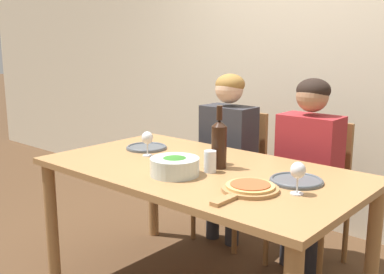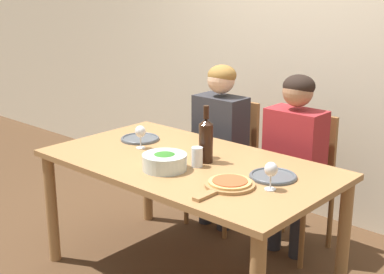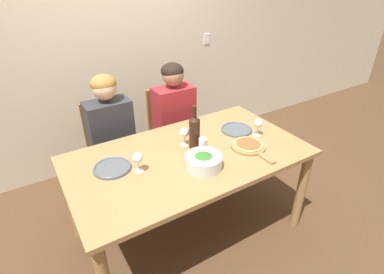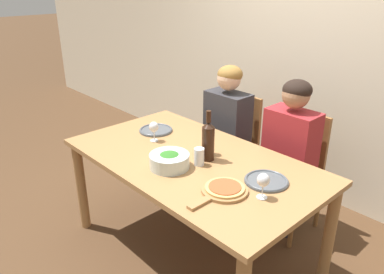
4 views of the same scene
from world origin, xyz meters
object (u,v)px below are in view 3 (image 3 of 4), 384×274
(broccoli_bowl, at_px, (204,161))
(wine_glass_centre, at_px, (184,133))
(dinner_plate_left, at_px, (112,168))
(water_tumbler, at_px, (203,145))
(pizza_on_board, at_px, (249,146))
(chair_left, at_px, (111,147))
(wine_glass_right, at_px, (258,124))
(chair_right, at_px, (170,130))
(person_man, at_px, (175,113))
(wine_bottle, at_px, (194,131))
(dinner_plate_right, at_px, (236,129))
(wine_glass_left, at_px, (138,159))
(person_woman, at_px, (111,130))

(broccoli_bowl, height_order, wine_glass_centre, wine_glass_centre)
(dinner_plate_left, relative_size, water_tumbler, 2.26)
(water_tumbler, bearing_deg, pizza_on_board, -21.50)
(chair_left, distance_m, wine_glass_right, 1.38)
(chair_right, bearing_deg, person_man, -90.00)
(person_man, distance_m, wine_bottle, 0.72)
(pizza_on_board, bearing_deg, person_man, 99.88)
(chair_left, relative_size, dinner_plate_right, 3.61)
(chair_left, relative_size, water_tumbler, 8.16)
(dinner_plate_right, relative_size, wine_glass_right, 1.74)
(wine_bottle, xyz_separation_m, wine_glass_left, (-0.49, -0.07, -0.04))
(wine_glass_left, distance_m, water_tumbler, 0.51)
(person_woman, xyz_separation_m, person_man, (0.64, 0.00, 0.00))
(chair_left, height_order, wine_glass_right, chair_left)
(dinner_plate_right, distance_m, wine_glass_left, 0.95)
(wine_glass_left, bearing_deg, wine_bottle, 8.50)
(broccoli_bowl, bearing_deg, chair_left, 108.89)
(person_woman, height_order, pizza_on_board, person_woman)
(dinner_plate_right, bearing_deg, person_man, 111.97)
(person_man, distance_m, pizza_on_board, 0.91)
(wine_bottle, distance_m, wine_glass_left, 0.50)
(pizza_on_board, relative_size, wine_glass_right, 2.69)
(person_woman, distance_m, dinner_plate_right, 1.09)
(wine_bottle, relative_size, pizza_on_board, 0.84)
(person_man, bearing_deg, pizza_on_board, -80.12)
(person_man, xyz_separation_m, broccoli_bowl, (-0.28, -0.93, 0.08))
(dinner_plate_left, bearing_deg, broccoli_bowl, -29.76)
(chair_left, xyz_separation_m, wine_glass_left, (-0.05, -0.85, 0.37))
(water_tumbler, bearing_deg, person_woman, 120.87)
(broccoli_bowl, bearing_deg, person_man, 73.09)
(chair_right, relative_size, wine_glass_left, 6.27)
(wine_glass_centre, bearing_deg, wine_glass_right, -17.11)
(wine_glass_left, bearing_deg, pizza_on_board, -10.47)
(wine_glass_centre, bearing_deg, dinner_plate_left, -179.04)
(water_tumbler, bearing_deg, dinner_plate_right, 17.69)
(person_woman, xyz_separation_m, dinner_plate_left, (-0.19, -0.61, 0.04))
(wine_glass_right, bearing_deg, wine_glass_left, 177.56)
(pizza_on_board, distance_m, wine_glass_left, 0.86)
(chair_right, xyz_separation_m, dinner_plate_right, (0.25, -0.74, 0.28))
(chair_left, xyz_separation_m, water_tumbler, (0.46, -0.88, 0.32))
(water_tumbler, bearing_deg, chair_right, 78.35)
(chair_right, height_order, wine_glass_left, chair_right)
(wine_glass_centre, bearing_deg, chair_right, 70.98)
(dinner_plate_left, height_order, wine_glass_right, wine_glass_right)
(chair_left, height_order, pizza_on_board, chair_left)
(person_man, bearing_deg, chair_left, 170.02)
(chair_left, bearing_deg, dinner_plate_right, -39.67)
(wine_bottle, height_order, water_tumbler, wine_bottle)
(chair_right, height_order, pizza_on_board, chair_right)
(person_woman, height_order, dinner_plate_right, person_woman)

